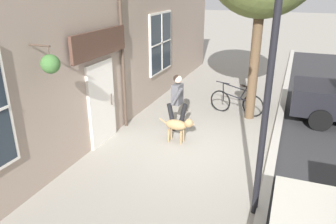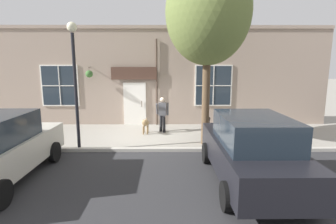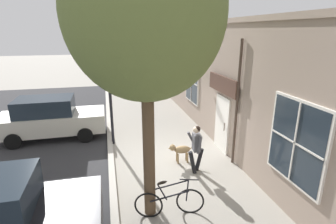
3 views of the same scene
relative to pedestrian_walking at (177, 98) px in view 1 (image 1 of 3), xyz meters
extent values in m
plane|color=gray|center=(0.66, -0.86, -0.94)|extent=(90.00, 90.00, 0.00)
cube|color=#B2ADA3|center=(2.66, -0.86, -0.88)|extent=(0.20, 28.00, 0.12)
cube|color=gray|center=(-1.69, -0.86, 1.38)|extent=(0.30, 18.00, 4.64)
cube|color=white|center=(-1.52, -1.39, 0.11)|extent=(0.10, 1.10, 2.10)
cube|color=#232D38|center=(-1.49, -1.39, 0.06)|extent=(0.03, 0.90, 1.90)
cylinder|color=#47382D|center=(-1.43, -1.04, 0.11)|extent=(0.03, 0.03, 0.30)
cube|color=#4C3328|center=(-1.42, -1.39, 1.61)|extent=(0.08, 2.20, 0.60)
cylinder|color=#47382D|center=(-1.46, -0.30, 1.15)|extent=(0.09, 0.09, 4.18)
cylinder|color=#47382D|center=(-1.30, -3.46, 1.91)|extent=(0.44, 0.04, 0.04)
cylinder|color=#47382D|center=(-1.12, -3.46, 1.73)|extent=(0.01, 0.01, 0.34)
cone|color=#2D2823|center=(-1.12, -3.46, 1.51)|extent=(0.32, 0.32, 0.18)
sphere|color=#3D6B33|center=(-1.12, -3.46, 1.60)|extent=(0.34, 0.34, 0.34)
cube|color=white|center=(-1.52, 2.48, 1.01)|extent=(0.08, 1.82, 2.02)
cube|color=#232D38|center=(-1.49, 2.48, 1.01)|extent=(0.03, 1.70, 1.90)
cube|color=white|center=(-1.47, 2.48, 1.01)|extent=(0.04, 0.04, 1.90)
cube|color=white|center=(-1.47, 2.48, 1.01)|extent=(0.04, 1.70, 0.04)
cylinder|color=black|center=(0.13, 0.07, -0.56)|extent=(0.30, 0.16, 0.77)
cylinder|color=black|center=(-0.14, -0.07, -0.56)|extent=(0.30, 0.16, 0.77)
cube|color=#4C4C51|center=(0.00, 0.00, 0.10)|extent=(0.25, 0.36, 0.56)
sphere|color=beige|center=(0.02, 0.00, 0.52)|extent=(0.21, 0.21, 0.21)
sphere|color=black|center=(-0.01, 0.00, 0.54)|extent=(0.20, 0.20, 0.20)
cylinder|color=#4C4C51|center=(-0.02, 0.23, 0.10)|extent=(0.17, 0.10, 0.57)
cylinder|color=#4C4C51|center=(0.08, -0.24, 0.12)|extent=(0.33, 0.11, 0.52)
ellipsoid|color=#997A51|center=(0.24, -0.74, -0.46)|extent=(0.57, 0.30, 0.26)
cylinder|color=#997A51|center=(0.41, -0.65, -0.76)|extent=(0.06, 0.06, 0.36)
cylinder|color=#997A51|center=(0.41, -0.83, -0.76)|extent=(0.06, 0.06, 0.36)
cylinder|color=#997A51|center=(0.07, -0.64, -0.76)|extent=(0.06, 0.06, 0.36)
cylinder|color=#997A51|center=(0.07, -0.82, -0.76)|extent=(0.06, 0.06, 0.36)
sphere|color=#997A51|center=(0.58, -0.74, -0.36)|extent=(0.22, 0.22, 0.22)
cone|color=#997A51|center=(0.69, -0.75, -0.38)|extent=(0.10, 0.09, 0.09)
cone|color=#997A51|center=(0.57, -0.69, -0.26)|extent=(0.06, 0.06, 0.07)
cone|color=#997A51|center=(0.57, -0.79, -0.26)|extent=(0.06, 0.06, 0.07)
cylinder|color=#997A51|center=(-0.13, -0.73, -0.41)|extent=(0.21, 0.04, 0.14)
cylinder|color=brown|center=(1.77, 1.63, 0.86)|extent=(0.28, 0.28, 3.59)
torus|color=black|center=(0.80, 1.87, -0.61)|extent=(0.69, 0.24, 0.70)
torus|color=black|center=(1.83, 1.79, -0.61)|extent=(0.69, 0.24, 0.70)
cylinder|color=black|center=(1.32, 1.83, -0.41)|extent=(0.98, 0.12, 0.24)
cylinder|color=black|center=(1.50, 1.82, -0.27)|extent=(0.25, 0.06, 0.47)
cylinder|color=black|center=(1.27, 1.84, -0.09)|extent=(0.82, 0.10, 0.21)
cylinder|color=black|center=(0.87, 1.87, -0.29)|extent=(0.08, 0.04, 0.58)
cylinder|color=black|center=(0.84, 1.87, 0.01)|extent=(0.45, 0.16, 0.03)
ellipsoid|color=black|center=(1.50, 1.82, -0.01)|extent=(0.25, 0.12, 0.11)
cylinder|color=black|center=(3.73, 1.38, -0.63)|extent=(0.62, 0.18, 0.62)
cylinder|color=black|center=(3.72, 3.14, -0.63)|extent=(0.62, 0.18, 0.62)
cylinder|color=black|center=(2.52, -2.88, 1.05)|extent=(0.11, 0.11, 3.98)
camera|label=1|loc=(2.84, -7.94, 2.90)|focal=35.00mm
camera|label=2|loc=(11.35, 0.17, 2.02)|focal=28.00mm
camera|label=3|loc=(2.62, 7.16, 3.47)|focal=28.00mm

